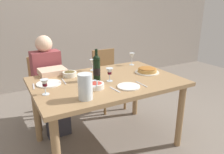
{
  "coord_description": "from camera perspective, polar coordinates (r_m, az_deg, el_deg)",
  "views": [
    {
      "loc": [
        -0.97,
        -1.87,
        1.49
      ],
      "look_at": [
        0.05,
        -0.02,
        0.79
      ],
      "focal_mm": 34.53,
      "sensor_mm": 36.0,
      "label": 1
    }
  ],
  "objects": [
    {
      "name": "wine_bottle",
      "position": [
        2.19,
        -4.1,
        2.47
      ],
      "size": [
        0.07,
        0.07,
        0.33
      ],
      "color": "black",
      "rests_on": "dining_table"
    },
    {
      "name": "salad_bowl",
      "position": [
        2.0,
        -4.31,
        -2.16
      ],
      "size": [
        0.16,
        0.16,
        0.06
      ],
      "color": "white",
      "rests_on": "dining_table"
    },
    {
      "name": "spoon_right_setting",
      "position": [
        2.18,
        -20.03,
        -2.34
      ],
      "size": [
        0.03,
        0.16,
        0.0
      ],
      "primitive_type": "cube",
      "rotation": [
        0.0,
        0.0,
        1.44
      ],
      "color": "silver",
      "rests_on": "dining_table"
    },
    {
      "name": "chair_right",
      "position": [
        3.24,
        -1.38,
        0.49
      ],
      "size": [
        0.41,
        0.41,
        0.87
      ],
      "rotation": [
        0.0,
        0.0,
        3.16
      ],
      "color": "olive",
      "rests_on": "ground"
    },
    {
      "name": "wine_glass_left_diner",
      "position": [
        2.78,
        5.29,
        5.46
      ],
      "size": [
        0.07,
        0.07,
        0.16
      ],
      "color": "silver",
      "rests_on": "dining_table"
    },
    {
      "name": "dinner_plate_left_setting",
      "position": [
        2.04,
        4.43,
        -2.51
      ],
      "size": [
        0.22,
        0.22,
        0.01
      ],
      "primitive_type": "cylinder",
      "color": "white",
      "rests_on": "dining_table"
    },
    {
      "name": "water_pitcher",
      "position": [
        1.76,
        -7.06,
        -2.93
      ],
      "size": [
        0.17,
        0.12,
        0.22
      ],
      "color": "silver",
      "rests_on": "dining_table"
    },
    {
      "name": "chair_left",
      "position": [
        2.97,
        -17.14,
        -2.04
      ],
      "size": [
        0.41,
        0.41,
        0.87
      ],
      "rotation": [
        0.0,
        0.0,
        3.18
      ],
      "color": "olive",
      "rests_on": "ground"
    },
    {
      "name": "diner_left",
      "position": [
        2.71,
        -16.15,
        -1.19
      ],
      "size": [
        0.35,
        0.51,
        1.16
      ],
      "rotation": [
        0.0,
        0.0,
        3.18
      ],
      "color": "#8E3D42",
      "rests_on": "ground"
    },
    {
      "name": "baked_tart",
      "position": [
        2.49,
        9.33,
        1.74
      ],
      "size": [
        0.28,
        0.28,
        0.06
      ],
      "color": "silver",
      "rests_on": "dining_table"
    },
    {
      "name": "back_wall",
      "position": [
        4.18,
        -16.12,
        16.45
      ],
      "size": [
        8.0,
        0.1,
        2.8
      ],
      "primitive_type": "cube",
      "color": "#A3998E",
      "rests_on": "ground"
    },
    {
      "name": "fork_left_setting",
      "position": [
        1.97,
        0.76,
        -3.36
      ],
      "size": [
        0.03,
        0.16,
        0.0
      ],
      "primitive_type": "cube",
      "rotation": [
        0.0,
        0.0,
        1.66
      ],
      "color": "silver",
      "rests_on": "dining_table"
    },
    {
      "name": "wine_glass_centre",
      "position": [
        1.93,
        -17.39,
        -1.69
      ],
      "size": [
        0.07,
        0.07,
        0.14
      ],
      "color": "silver",
      "rests_on": "dining_table"
    },
    {
      "name": "dinner_plate_right_setting",
      "position": [
        2.2,
        -16.38,
        -1.66
      ],
      "size": [
        0.24,
        0.24,
        0.01
      ],
      "primitive_type": "cylinder",
      "color": "white",
      "rests_on": "dining_table"
    },
    {
      "name": "olive_bowl",
      "position": [
        2.38,
        -11.16,
        0.9
      ],
      "size": [
        0.15,
        0.15,
        0.06
      ],
      "color": "silver",
      "rests_on": "dining_table"
    },
    {
      "name": "knife_left_setting",
      "position": [
        2.12,
        7.82,
        -1.88
      ],
      "size": [
        0.01,
        0.18,
        0.0
      ],
      "primitive_type": "cube",
      "rotation": [
        0.0,
        0.0,
        1.58
      ],
      "color": "silver",
      "rests_on": "dining_table"
    },
    {
      "name": "wine_glass_spare",
      "position": [
        2.55,
        -5.21,
        3.82
      ],
      "size": [
        0.07,
        0.07,
        0.13
      ],
      "color": "silver",
      "rests_on": "dining_table"
    },
    {
      "name": "wine_glass_right_diner",
      "position": [
        2.16,
        -0.65,
        1.37
      ],
      "size": [
        0.07,
        0.07,
        0.14
      ],
      "color": "silver",
      "rests_on": "dining_table"
    },
    {
      "name": "knife_right_setting",
      "position": [
        2.23,
        -12.64,
        -1.13
      ],
      "size": [
        0.02,
        0.18,
        0.0
      ],
      "primitive_type": "cube",
      "rotation": [
        0.0,
        0.0,
        1.5
      ],
      "color": "silver",
      "rests_on": "dining_table"
    },
    {
      "name": "dining_table",
      "position": [
        2.26,
        -1.38,
        -2.96
      ],
      "size": [
        1.5,
        1.0,
        0.76
      ],
      "color": "#9E7A51",
      "rests_on": "ground"
    },
    {
      "name": "ground_plane",
      "position": [
        2.58,
        -1.26,
        -16.88
      ],
      "size": [
        8.0,
        8.0,
        0.0
      ],
      "primitive_type": "plane",
      "color": "slate"
    }
  ]
}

